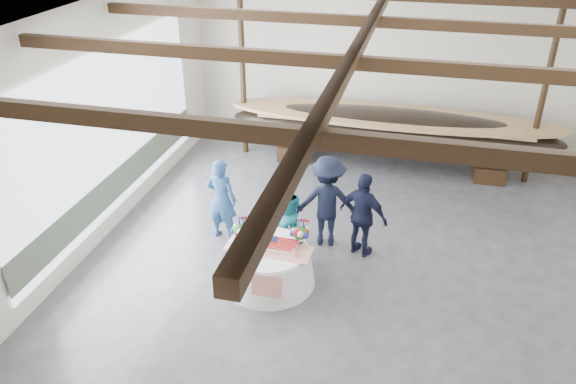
# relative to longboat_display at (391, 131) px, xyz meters

# --- Properties ---
(floor) EXTENTS (10.00, 12.00, 0.01)m
(floor) POSITION_rel_longboat_display_xyz_m (-0.25, -4.86, -0.97)
(floor) COLOR #3D3D42
(floor) RESTS_ON ground
(wall_back) EXTENTS (10.00, 0.02, 4.50)m
(wall_back) POSITION_rel_longboat_display_xyz_m (-0.25, 1.14, 1.28)
(wall_back) COLOR silver
(wall_back) RESTS_ON ground
(wall_left) EXTENTS (0.02, 12.00, 4.50)m
(wall_left) POSITION_rel_longboat_display_xyz_m (-5.25, -4.86, 1.28)
(wall_left) COLOR silver
(wall_left) RESTS_ON ground
(ceiling) EXTENTS (10.00, 12.00, 0.01)m
(ceiling) POSITION_rel_longboat_display_xyz_m (-0.25, -4.86, 3.53)
(ceiling) COLOR white
(ceiling) RESTS_ON wall_back
(pavilion_structure) EXTENTS (9.80, 11.76, 4.50)m
(pavilion_structure) POSITION_rel_longboat_display_xyz_m (-0.25, -4.03, 3.04)
(pavilion_structure) COLOR black
(pavilion_structure) RESTS_ON ground
(open_bay) EXTENTS (0.03, 7.00, 3.20)m
(open_bay) POSITION_rel_longboat_display_xyz_m (-5.20, -3.86, 0.86)
(open_bay) COLOR silver
(open_bay) RESTS_ON ground
(longboat_display) EXTENTS (8.06, 1.61, 1.51)m
(longboat_display) POSITION_rel_longboat_display_xyz_m (0.00, 0.00, 0.00)
(longboat_display) COLOR black
(longboat_display) RESTS_ON ground
(banquet_table) EXTENTS (1.64, 1.64, 0.71)m
(banquet_table) POSITION_rel_longboat_display_xyz_m (-1.64, -5.21, -0.61)
(banquet_table) COLOR white
(banquet_table) RESTS_ON ground
(tabletop_items) EXTENTS (1.54, 1.01, 0.40)m
(tabletop_items) POSITION_rel_longboat_display_xyz_m (-1.69, -5.04, -0.11)
(tabletop_items) COLOR red
(tabletop_items) RESTS_ON banquet_table
(guest_woman_blue) EXTENTS (0.67, 0.49, 1.71)m
(guest_woman_blue) POSITION_rel_longboat_display_xyz_m (-2.92, -4.02, -0.11)
(guest_woman_blue) COLOR navy
(guest_woman_blue) RESTS_ON ground
(guest_woman_teal) EXTENTS (0.85, 0.75, 1.46)m
(guest_woman_teal) POSITION_rel_longboat_display_xyz_m (-1.64, -3.98, -0.24)
(guest_woman_teal) COLOR teal
(guest_woman_teal) RESTS_ON ground
(guest_man_left) EXTENTS (1.31, 0.90, 1.86)m
(guest_man_left) POSITION_rel_longboat_display_xyz_m (-0.89, -3.73, -0.04)
(guest_man_left) COLOR black
(guest_man_left) RESTS_ON ground
(guest_man_right) EXTENTS (1.08, 0.79, 1.70)m
(guest_man_right) POSITION_rel_longboat_display_xyz_m (-0.16, -3.94, -0.12)
(guest_man_right) COLOR black
(guest_man_right) RESTS_ON ground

